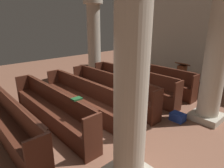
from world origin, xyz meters
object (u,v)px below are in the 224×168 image
(hymn_book, at_px, (77,99))
(kneeler_box_blue, at_px, (178,117))
(pew_row_5, at_px, (7,120))
(pillar_aisle_side, at_px, (217,53))
(lectern, at_px, (181,78))
(pew_row_3, at_px, (84,96))
(pew_row_4, at_px, (51,107))
(pew_row_0, at_px, (150,77))
(pillar_far_side, at_px, (94,39))
(pillar_aisle_rear, at_px, (131,76))
(pew_row_2, at_px, (111,88))
(pew_row_1, at_px, (132,82))

(hymn_book, xyz_separation_m, kneeler_box_blue, (1.15, 2.46, -0.87))
(pew_row_5, bearing_deg, kneeler_box_blue, 60.01)
(pillar_aisle_side, relative_size, lectern, 3.31)
(pew_row_3, xyz_separation_m, pillar_aisle_side, (2.63, 2.26, 1.35))
(pew_row_4, height_order, kneeler_box_blue, pew_row_4)
(pew_row_0, relative_size, hymn_book, 16.94)
(pew_row_0, distance_m, pillar_far_side, 3.01)
(pew_row_3, bearing_deg, pillar_aisle_side, 40.70)
(pew_row_0, distance_m, pillar_aisle_rear, 5.01)
(pew_row_5, distance_m, hymn_book, 1.64)
(lectern, bearing_deg, pew_row_2, -104.42)
(pew_row_0, relative_size, pew_row_2, 1.00)
(pillar_far_side, xyz_separation_m, lectern, (3.37, 1.73, -1.41))
(pillar_far_side, bearing_deg, pew_row_4, -52.94)
(pew_row_1, distance_m, pillar_aisle_side, 2.96)
(pew_row_4, height_order, pillar_aisle_side, pillar_aisle_side)
(hymn_book, bearing_deg, pew_row_4, -169.15)
(pillar_aisle_rear, bearing_deg, pew_row_3, 160.86)
(pew_row_2, distance_m, lectern, 3.17)
(pew_row_3, bearing_deg, pew_row_4, -90.00)
(pew_row_3, height_order, pillar_aisle_rear, pillar_aisle_rear)
(lectern, distance_m, hymn_book, 5.00)
(pillar_aisle_side, relative_size, hymn_book, 16.35)
(pew_row_5, xyz_separation_m, pillar_far_side, (-2.58, 4.46, 1.35))
(lectern, bearing_deg, pillar_far_side, -152.80)
(lectern, relative_size, hymn_book, 4.93)
(pew_row_5, bearing_deg, pew_row_3, 90.00)
(pillar_far_side, height_order, lectern, pillar_far_side)
(pillar_aisle_side, bearing_deg, pew_row_2, -155.13)
(pew_row_1, bearing_deg, pew_row_0, 90.00)
(pillar_aisle_side, relative_size, pillar_far_side, 1.00)
(lectern, xyz_separation_m, kneeler_box_blue, (1.34, -2.50, -0.34))
(pew_row_0, xyz_separation_m, pillar_far_side, (-2.58, -0.75, 1.35))
(pillar_aisle_rear, bearing_deg, pew_row_1, 131.26)
(pew_row_1, bearing_deg, pew_row_3, -90.00)
(pillar_far_side, height_order, pillar_aisle_rear, same)
(pew_row_4, bearing_deg, pillar_aisle_side, 51.48)
(pillar_far_side, distance_m, kneeler_box_blue, 5.09)
(pew_row_4, height_order, hymn_book, hymn_book)
(pew_row_0, xyz_separation_m, pew_row_5, (0.00, -5.22, 0.00))
(pew_row_1, bearing_deg, hymn_book, -71.60)
(pillar_aisle_rear, bearing_deg, pillar_aisle_side, 90.00)
(pew_row_2, height_order, pillar_aisle_rear, pillar_aisle_rear)
(pew_row_4, relative_size, pillar_aisle_rear, 1.04)
(pew_row_1, height_order, pillar_aisle_rear, pillar_aisle_rear)
(hymn_book, bearing_deg, pew_row_2, 117.27)
(pillar_aisle_side, bearing_deg, hymn_book, -117.93)
(pew_row_3, xyz_separation_m, pew_row_4, (0.00, -1.04, 0.00))
(pew_row_0, bearing_deg, pew_row_4, -90.00)
(pew_row_2, height_order, hymn_book, hymn_book)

